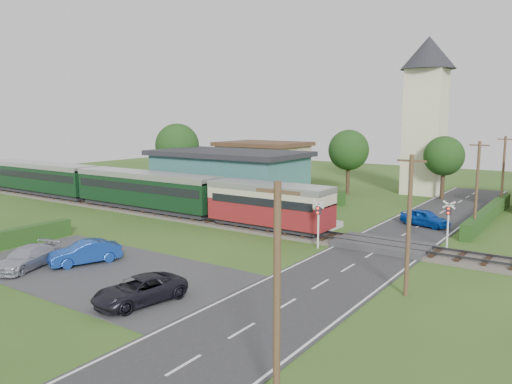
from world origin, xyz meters
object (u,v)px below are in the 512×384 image
Objects in this scene: train at (123,186)px; car_park_blue at (85,252)px; pedestrian_near at (242,201)px; equipment_hut at (133,185)px; crossing_signal_far at (448,217)px; crossing_signal_near at (318,217)px; car_park_silver at (27,258)px; car_park_dark at (139,290)px; church_tower at (426,104)px; pedestrian_far at (134,191)px; station_building at (228,176)px; car_on_road at (425,218)px; house_west at (263,162)px.

train reaches higher than car_park_blue.
pedestrian_near is at bearing 114.48° from car_park_blue.
equipment_hut is 0.06× the size of train.
crossing_signal_far is (29.44, 2.39, -0.04)m from train.
crossing_signal_near is at bearing 71.15° from car_park_blue.
equipment_hut reaches higher than car_park_silver.
car_park_dark is (7.53, -2.57, -0.05)m from car_park_blue.
equipment_hut is 33.48m from church_tower.
crossing_signal_near is 8.65m from crossing_signal_far.
church_tower is 5.37× the size of crossing_signal_near.
crossing_signal_near is 23.98m from pedestrian_far.
car_park_silver is at bearing -79.37° from station_building.
car_on_road is 25.49m from car_park_dark.
pedestrian_far is (-21.30, 18.73, 0.57)m from car_park_dark.
car_park_dark is at bearing -39.04° from train.
car_park_silver is at bearing -56.74° from equipment_hut.
crossing_signal_near is 0.83× the size of car_on_road.
equipment_hut is 28.90m from car_on_road.
car_park_blue is (11.70, -36.71, -2.03)m from house_west.
house_west reaches higher than crossing_signal_near.
crossing_signal_far is at bearing 4.65° from train.
house_west is at bearing 130.11° from crossing_signal_near.
station_building is at bearing -65.04° from pedestrian_far.
car_park_blue is at bearing -136.38° from crossing_signal_far.
crossing_signal_far is at bearing 33.69° from crossing_signal_near.
car_park_dark is at bearing -149.17° from pedestrian_far.
station_building is at bearing -23.35° from pedestrian_near.
crossing_signal_far reaches higher than car_park_blue.
pedestrian_near reaches higher than car_park_dark.
car_park_silver is (-1.97, -2.50, -0.05)m from car_park_blue.
church_tower is 26.39m from crossing_signal_far.
church_tower is at bearing 32.55° from car_on_road.
station_building is at bearing 128.22° from car_park_blue.
church_tower is 44.47m from car_park_silver.
station_building is 25.72m from car_park_silver.
church_tower is 29.57m from crossing_signal_near.
train is at bearing -92.10° from house_west.
equipment_hut is 0.57× the size of car_park_dark.
train is at bearing -56.02° from equipment_hut.
car_on_road is 26.05m from car_park_blue.
car_park_blue is 0.92× the size of car_park_dark.
house_west is at bearing -171.47° from church_tower.
church_tower is (23.00, 22.80, 8.48)m from equipment_hut.
pedestrian_near is (11.75, 3.24, -0.74)m from train.
station_building reaches higher than car_on_road.
car_park_blue is 16.98m from pedestrian_near.
church_tower reaches higher than pedestrian_far.
house_west is 2.61× the size of car_park_blue.
car_park_dark is at bearing -60.61° from station_building.
church_tower is 5.37× the size of crossing_signal_far.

